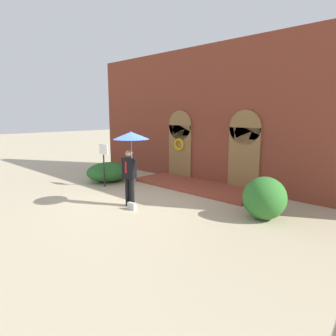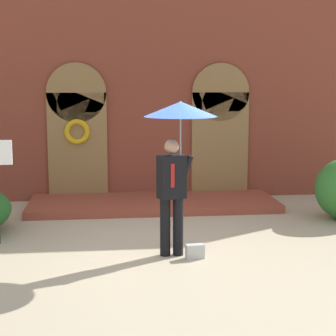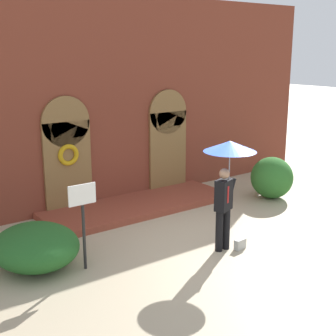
{
  "view_description": "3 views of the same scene",
  "coord_description": "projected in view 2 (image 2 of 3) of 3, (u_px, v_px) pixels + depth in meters",
  "views": [
    {
      "loc": [
        7.26,
        -6.01,
        2.9
      ],
      "look_at": [
        0.0,
        1.48,
        1.0
      ],
      "focal_mm": 32.0,
      "sensor_mm": 36.0,
      "label": 1
    },
    {
      "loc": [
        -0.98,
        -8.55,
        2.69
      ],
      "look_at": [
        0.17,
        1.74,
        1.05
      ],
      "focal_mm": 60.0,
      "sensor_mm": 36.0,
      "label": 2
    },
    {
      "loc": [
        -6.42,
        -7.08,
        4.18
      ],
      "look_at": [
        0.04,
        1.76,
        1.39
      ],
      "focal_mm": 50.0,
      "sensor_mm": 36.0,
      "label": 3
    }
  ],
  "objects": [
    {
      "name": "person_with_umbrella",
      "position": [
        178.0,
        132.0,
        8.38
      ],
      "size": [
        1.1,
        1.1,
        2.36
      ],
      "color": "black",
      "rests_on": "ground"
    },
    {
      "name": "ground_plane",
      "position": [
        170.0,
        250.0,
        8.93
      ],
      "size": [
        80.0,
        80.0,
        0.0
      ],
      "primitive_type": "plane",
      "color": "tan"
    },
    {
      "name": "handbag",
      "position": [
        195.0,
        251.0,
        8.49
      ],
      "size": [
        0.29,
        0.15,
        0.22
      ],
      "primitive_type": "cube",
      "rotation": [
        0.0,
        0.0,
        0.12
      ],
      "color": "#B7B7B2",
      "rests_on": "ground"
    },
    {
      "name": "building_facade",
      "position": [
        148.0,
        80.0,
        12.58
      ],
      "size": [
        14.0,
        2.3,
        5.6
      ],
      "color": "brown",
      "rests_on": "ground"
    }
  ]
}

